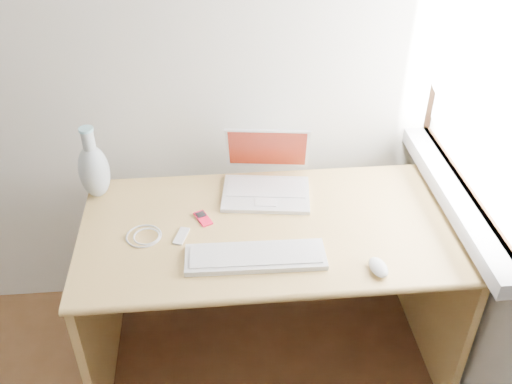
{
  "coord_description": "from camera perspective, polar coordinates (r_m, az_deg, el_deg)",
  "views": [
    {
      "loc": [
        0.83,
        -0.29,
        2.0
      ],
      "look_at": [
        0.98,
        1.35,
        0.82
      ],
      "focal_mm": 40.0,
      "sensor_mm": 36.0,
      "label": 1
    }
  ],
  "objects": [
    {
      "name": "window",
      "position": [
        1.95,
        22.69,
        11.28
      ],
      "size": [
        0.11,
        0.99,
        1.1
      ],
      "color": "white",
      "rests_on": "right_wall"
    },
    {
      "name": "desk",
      "position": [
        2.23,
        1.32,
        -6.13
      ],
      "size": [
        1.36,
        0.68,
        0.72
      ],
      "color": "tan",
      "rests_on": "floor"
    },
    {
      "name": "laptop",
      "position": [
        2.18,
        0.9,
        1.38
      ],
      "size": [
        0.35,
        0.31,
        0.22
      ],
      "rotation": [
        0.0,
        0.0,
        -0.13
      ],
      "color": "white",
      "rests_on": "desk"
    },
    {
      "name": "external_keyboard",
      "position": [
        1.89,
        -0.05,
        -6.49
      ],
      "size": [
        0.47,
        0.15,
        0.02
      ],
      "rotation": [
        0.0,
        0.0,
        -0.02
      ],
      "color": "white",
      "rests_on": "desk"
    },
    {
      "name": "mouse",
      "position": [
        1.88,
        12.14,
        -7.36
      ],
      "size": [
        0.07,
        0.1,
        0.03
      ],
      "primitive_type": "ellipsoid",
      "rotation": [
        0.0,
        0.0,
        0.15
      ],
      "color": "white",
      "rests_on": "desk"
    },
    {
      "name": "ipod",
      "position": [
        2.06,
        -5.31,
        -2.64
      ],
      "size": [
        0.07,
        0.1,
        0.01
      ],
      "rotation": [
        0.0,
        0.0,
        0.41
      ],
      "color": "red",
      "rests_on": "desk"
    },
    {
      "name": "cable_coil",
      "position": [
        2.02,
        -11.15,
        -4.34
      ],
      "size": [
        0.13,
        0.13,
        0.01
      ],
      "primitive_type": "torus",
      "rotation": [
        0.0,
        0.0,
        0.05
      ],
      "color": "white",
      "rests_on": "desk"
    },
    {
      "name": "remote",
      "position": [
        2.0,
        -7.47,
        -4.38
      ],
      "size": [
        0.06,
        0.1,
        0.01
      ],
      "primitive_type": "cube",
      "rotation": [
        0.0,
        0.0,
        -0.3
      ],
      "color": "white",
      "rests_on": "desk"
    },
    {
      "name": "vase",
      "position": [
        2.19,
        -15.91,
        2.2
      ],
      "size": [
        0.11,
        0.11,
        0.29
      ],
      "color": "#B1C1CD",
      "rests_on": "desk"
    }
  ]
}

